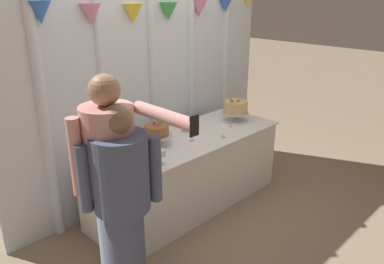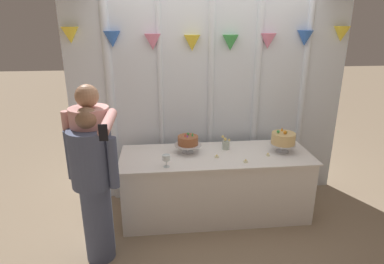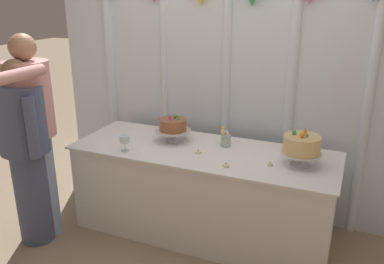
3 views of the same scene
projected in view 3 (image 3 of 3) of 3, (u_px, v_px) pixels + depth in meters
The scene contains 12 objects.
ground_plane at pixel (198, 237), 3.37m from camera, with size 24.00×24.00×0.00m, color gray.
draped_curtain at pixel (224, 72), 3.49m from camera, with size 3.33×0.18×2.42m.
cake_table at pixel (203, 192), 3.33m from camera, with size 2.13×0.78×0.75m.
cake_display_nearleft at pixel (173, 126), 3.35m from camera, with size 0.30×0.30×0.24m.
cake_display_nearright at pixel (302, 145), 2.87m from camera, with size 0.29×0.29×0.27m.
wine_glass at pixel (125, 140), 3.15m from camera, with size 0.08×0.08×0.13m.
flower_vase at pixel (225, 139), 3.26m from camera, with size 0.09×0.10×0.16m.
tealight_far_left at pixel (198, 152), 3.13m from camera, with size 0.05×0.05×0.03m.
tealight_near_left at pixel (226, 165), 2.89m from camera, with size 0.05×0.05×0.03m.
tealight_near_right at pixel (270, 164), 2.91m from camera, with size 0.04×0.04×0.03m.
guest_girl_blue_dress at pixel (33, 131), 3.13m from camera, with size 0.50×0.78×1.67m.
guest_man_dark_suit at pixel (26, 149), 3.08m from camera, with size 0.50×0.50×1.50m.
Camera 3 is at (1.08, -2.68, 1.94)m, focal length 37.43 mm.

